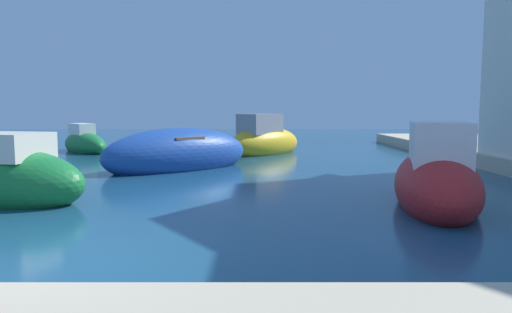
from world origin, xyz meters
name	(u,v)px	position (x,y,z in m)	size (l,w,h in m)	color
ground	(55,261)	(0.00, 0.00, 0.00)	(80.00, 80.00, 0.00)	navy
quay_promenade	(396,251)	(4.32, -0.37, 0.25)	(44.00, 32.00, 0.50)	beige
moored_boat_1	(436,182)	(6.30, 3.42, 0.50)	(2.69, 4.64, 2.05)	#B21E1E
moored_boat_2	(179,154)	(0.04, 9.27, 0.49)	(5.31, 4.97, 1.76)	#1E479E
moored_boat_3	(264,141)	(2.99, 14.52, 0.55)	(4.12, 4.44, 2.12)	gold
moored_boat_4	(84,143)	(-5.40, 15.39, 0.40)	(3.55, 3.88, 1.58)	#197233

